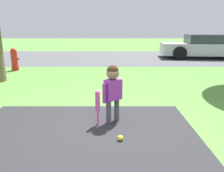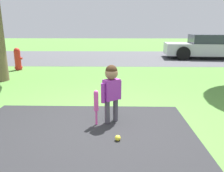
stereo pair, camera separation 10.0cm
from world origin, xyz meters
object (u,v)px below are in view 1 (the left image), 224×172
at_px(baseball_bat, 97,103).
at_px(child, 112,86).
at_px(sports_ball, 120,138).
at_px(fire_hydrant, 14,59).
at_px(parked_car, 202,47).

bearing_deg(baseball_bat, child, 26.23).
distance_m(sports_ball, fire_hydrant, 6.43).
bearing_deg(parked_car, fire_hydrant, 27.86).
bearing_deg(sports_ball, fire_hydrant, 125.27).
height_order(baseball_bat, parked_car, parked_car).
relative_size(fire_hydrant, parked_car, 0.20).
bearing_deg(fire_hydrant, parked_car, 22.56).
xyz_separation_m(child, fire_hydrant, (-3.60, 4.61, -0.22)).
bearing_deg(child, baseball_bat, 168.67).
bearing_deg(child, sports_ball, -118.14).
distance_m(child, baseball_bat, 0.36).
relative_size(sports_ball, fire_hydrant, 0.10).
xyz_separation_m(sports_ball, fire_hydrant, (-3.71, 5.24, 0.36)).
distance_m(sports_ball, parked_car, 9.83).
relative_size(child, baseball_bat, 1.65).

